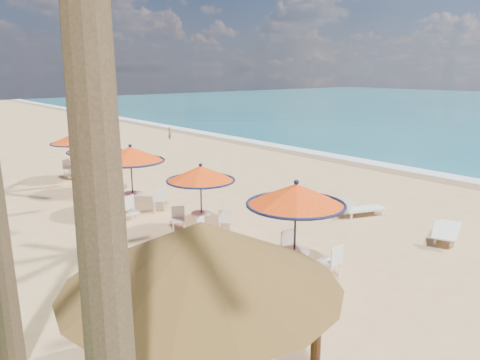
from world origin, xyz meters
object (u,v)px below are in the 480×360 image
at_px(station_0, 295,207).
at_px(lounger_mid, 359,208).
at_px(station_2, 131,163).
at_px(lounger_far, 293,199).
at_px(lounger_near, 447,230).
at_px(station_3, 94,153).
at_px(station_4, 75,143).
at_px(palapa, 201,255).
at_px(station_1, 200,183).

relative_size(station_0, lounger_mid, 1.35).
bearing_deg(station_2, lounger_far, -32.06).
bearing_deg(lounger_far, station_2, 126.91).
bearing_deg(lounger_near, station_0, 147.44).
distance_m(station_3, station_4, 3.09).
relative_size(station_3, lounger_far, 1.22).
relative_size(station_3, palapa, 0.59).
relative_size(station_1, lounger_near, 1.05).
distance_m(lounger_mid, lounger_far, 2.54).
distance_m(station_0, palapa, 5.16).
height_order(station_1, station_3, station_3).
xyz_separation_m(station_4, palapa, (-4.31, -16.59, 0.81)).
height_order(station_0, palapa, palapa).
xyz_separation_m(station_1, station_3, (-0.59, 6.87, 0.07)).
height_order(station_2, station_4, station_2).
relative_size(station_2, lounger_far, 1.30).
distance_m(station_1, lounger_near, 7.70).
xyz_separation_m(station_0, lounger_far, (4.47, 4.40, -1.55)).
bearing_deg(station_2, station_4, 86.52).
relative_size(station_2, lounger_mid, 1.34).
bearing_deg(station_2, station_1, -78.96).
bearing_deg(station_4, station_3, -96.10).
bearing_deg(palapa, station_2, 68.69).
bearing_deg(station_1, lounger_mid, -21.71).
distance_m(station_0, lounger_near, 5.82).
bearing_deg(palapa, station_3, 73.59).
bearing_deg(station_1, palapa, -124.51).
height_order(station_1, lounger_near, station_1).
relative_size(station_4, lounger_near, 1.07).
distance_m(station_1, station_4, 9.95).
xyz_separation_m(lounger_far, palapa, (-8.95, -6.87, 2.26)).
bearing_deg(station_0, station_4, 90.68).
bearing_deg(lounger_mid, station_3, 144.10).
distance_m(lounger_far, palapa, 11.50).
bearing_deg(station_1, station_2, 101.04).
bearing_deg(lounger_near, station_4, 89.59).
relative_size(station_0, station_2, 1.00).
bearing_deg(palapa, station_1, 55.49).
bearing_deg(station_2, station_3, 88.82).
bearing_deg(lounger_far, station_3, 105.71).
relative_size(station_4, lounger_mid, 1.22).
xyz_separation_m(station_1, lounger_mid, (5.35, -2.13, -1.36)).
xyz_separation_m(station_2, palapa, (-3.91, -10.02, 0.71)).
distance_m(station_4, lounger_far, 10.86).
relative_size(lounger_mid, palapa, 0.47).
relative_size(station_3, station_4, 1.03).
relative_size(station_0, palapa, 0.64).
xyz_separation_m(station_2, station_3, (0.07, 3.50, -0.12)).
xyz_separation_m(station_1, station_2, (-0.66, 3.38, 0.19)).
distance_m(station_4, palapa, 17.16).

